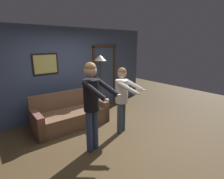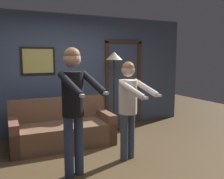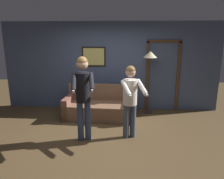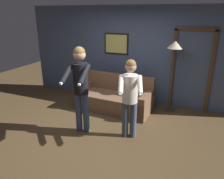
{
  "view_description": "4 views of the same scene",
  "coord_description": "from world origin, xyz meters",
  "px_view_note": "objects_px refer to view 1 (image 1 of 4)",
  "views": [
    {
      "loc": [
        -2.16,
        -2.8,
        2.15
      ],
      "look_at": [
        0.18,
        -0.04,
        1.18
      ],
      "focal_mm": 28.0,
      "sensor_mm": 36.0,
      "label": 1
    },
    {
      "loc": [
        -1.42,
        -3.35,
        1.69
      ],
      "look_at": [
        0.31,
        0.12,
        1.17
      ],
      "focal_mm": 40.0,
      "sensor_mm": 36.0,
      "label": 2
    },
    {
      "loc": [
        0.49,
        -4.41,
        2.25
      ],
      "look_at": [
        0.19,
        0.01,
        1.11
      ],
      "focal_mm": 35.0,
      "sensor_mm": 36.0,
      "label": 3
    },
    {
      "loc": [
        1.79,
        -3.67,
        2.43
      ],
      "look_at": [
        0.26,
        -0.06,
        1.03
      ],
      "focal_mm": 35.0,
      "sensor_mm": 36.0,
      "label": 4
    }
  ],
  "objects_px": {
    "couch": "(71,115)",
    "person_standing_right": "(122,95)",
    "person_standing_left": "(92,99)",
    "torchiere_lamp": "(100,63)"
  },
  "relations": [
    {
      "from": "person_standing_left",
      "to": "torchiere_lamp",
      "type": "bearing_deg",
      "value": 49.69
    },
    {
      "from": "couch",
      "to": "torchiere_lamp",
      "type": "bearing_deg",
      "value": 19.06
    },
    {
      "from": "couch",
      "to": "person_standing_right",
      "type": "bearing_deg",
      "value": -55.73
    },
    {
      "from": "couch",
      "to": "person_standing_left",
      "type": "height_order",
      "value": "person_standing_left"
    },
    {
      "from": "torchiere_lamp",
      "to": "person_standing_right",
      "type": "bearing_deg",
      "value": -108.92
    },
    {
      "from": "person_standing_right",
      "to": "person_standing_left",
      "type": "bearing_deg",
      "value": -169.49
    },
    {
      "from": "couch",
      "to": "person_standing_left",
      "type": "xyz_separation_m",
      "value": [
        -0.19,
        -1.34,
        0.84
      ]
    },
    {
      "from": "couch",
      "to": "torchiere_lamp",
      "type": "height_order",
      "value": "torchiere_lamp"
    },
    {
      "from": "couch",
      "to": "person_standing_right",
      "type": "relative_size",
      "value": 1.21
    },
    {
      "from": "torchiere_lamp",
      "to": "person_standing_right",
      "type": "xyz_separation_m",
      "value": [
        -0.56,
        -1.63,
        -0.58
      ]
    }
  ]
}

